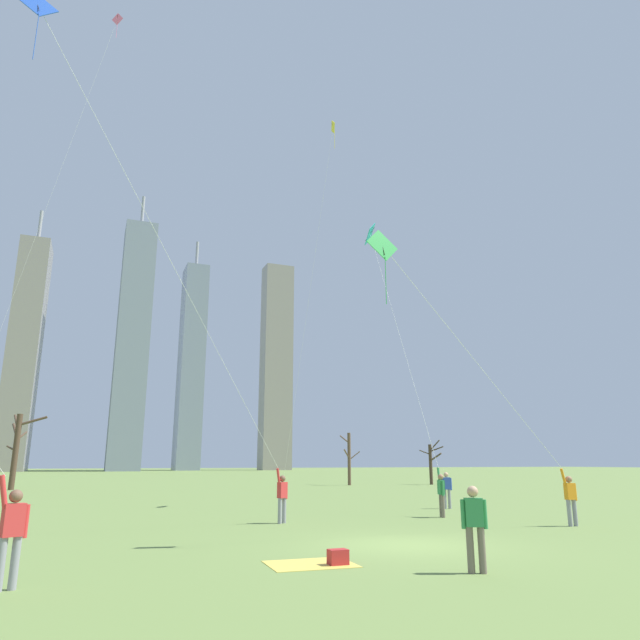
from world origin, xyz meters
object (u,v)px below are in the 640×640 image
(bystander_watching_nearby, at_px, (475,524))
(bare_tree_leftmost, at_px, (17,446))
(kite_flyer_midfield_center_blue, at_px, (252,435))
(bystander_strolling_midfield, at_px, (447,488))
(kite_flyer_foreground_right_teal, at_px, (419,411))
(bare_tree_right_of_center, at_px, (431,462))
(bare_tree_center, at_px, (349,457))
(kite_flyer_midfield_left_green, at_px, (549,468))
(distant_kite_low_near_trees_pink, at_px, (90,93))
(distant_kite_drifting_right_yellow, at_px, (325,182))
(picnic_spot, at_px, (326,560))

(bystander_watching_nearby, xyz_separation_m, bare_tree_leftmost, (-12.49, 41.48, 2.38))
(kite_flyer_midfield_center_blue, xyz_separation_m, bystander_strolling_midfield, (10.43, 4.14, -2.08))
(kite_flyer_foreground_right_teal, bearing_deg, bare_tree_leftmost, 121.51)
(bystander_strolling_midfield, height_order, bare_tree_right_of_center, bare_tree_right_of_center)
(bare_tree_center, bearing_deg, bystander_strolling_midfield, -104.93)
(bystander_watching_nearby, bearing_deg, kite_flyer_midfield_center_blue, 102.15)
(kite_flyer_midfield_center_blue, distance_m, kite_flyer_midfield_left_green, 9.97)
(kite_flyer_midfield_center_blue, relative_size, distant_kite_low_near_trees_pink, 0.52)
(bystander_strolling_midfield, bearing_deg, bare_tree_center, 75.07)
(bare_tree_center, bearing_deg, kite_flyer_midfield_left_green, -103.67)
(bystander_strolling_midfield, xyz_separation_m, distant_kite_drifting_right_yellow, (-3.66, 5.82, 17.68))
(bystander_strolling_midfield, relative_size, distant_kite_low_near_trees_pink, 0.06)
(kite_flyer_foreground_right_teal, bearing_deg, distant_kite_drifting_right_yellow, 98.09)
(bystander_watching_nearby, height_order, picnic_spot, bystander_watching_nearby)
(kite_flyer_foreground_right_teal, bearing_deg, picnic_spot, -130.52)
(bare_tree_right_of_center, bearing_deg, bystander_watching_nearby, -121.21)
(kite_flyer_midfield_center_blue, bearing_deg, kite_flyer_foreground_right_teal, 14.94)
(distant_kite_drifting_right_yellow, relative_size, bare_tree_center, 4.65)
(distant_kite_drifting_right_yellow, bearing_deg, kite_flyer_midfield_left_green, -80.53)
(kite_flyer_midfield_center_blue, relative_size, bare_tree_leftmost, 2.56)
(bystander_watching_nearby, distance_m, bare_tree_right_of_center, 45.30)
(bystander_watching_nearby, distance_m, distant_kite_drifting_right_yellow, 26.68)
(kite_flyer_foreground_right_teal, distance_m, bare_tree_center, 30.43)
(distant_kite_drifting_right_yellow, bearing_deg, bare_tree_right_of_center, 45.89)
(bare_tree_right_of_center, bearing_deg, kite_flyer_midfield_center_blue, -131.05)
(kite_flyer_midfield_center_blue, xyz_separation_m, distant_kite_low_near_trees_pink, (-6.96, 13.04, 20.25))
(kite_flyer_midfield_center_blue, distance_m, bare_tree_right_of_center, 38.84)
(bare_tree_center, bearing_deg, distant_kite_low_near_trees_pink, -143.93)
(bystander_watching_nearby, xyz_separation_m, picnic_spot, (-2.35, 1.96, -0.81))
(distant_kite_low_near_trees_pink, height_order, picnic_spot, distant_kite_low_near_trees_pink)
(distant_kite_low_near_trees_pink, bearing_deg, distant_kite_drifting_right_yellow, -12.66)
(distant_kite_drifting_right_yellow, bearing_deg, bystander_strolling_midfield, -57.85)
(distant_kite_low_near_trees_pink, relative_size, bare_tree_center, 6.07)
(kite_flyer_midfield_left_green, distance_m, bare_tree_center, 35.87)
(kite_flyer_foreground_right_teal, xyz_separation_m, kite_flyer_midfield_center_blue, (-7.89, -2.10, -1.22))
(kite_flyer_midfield_left_green, distance_m, bystander_watching_nearby, 9.00)
(kite_flyer_midfield_center_blue, relative_size, bystander_strolling_midfield, 9.23)
(distant_kite_low_near_trees_pink, xyz_separation_m, picnic_spot, (6.65, -20.53, -23.14))
(kite_flyer_midfield_left_green, bearing_deg, kite_flyer_midfield_center_blue, 156.54)
(kite_flyer_foreground_right_teal, relative_size, bystander_strolling_midfield, 9.16)
(bare_tree_center, bearing_deg, kite_flyer_midfield_center_blue, -119.61)
(distant_kite_low_near_trees_pink, bearing_deg, bare_tree_leftmost, 100.43)
(bystander_strolling_midfield, bearing_deg, picnic_spot, -132.73)
(distant_kite_drifting_right_yellow, relative_size, picnic_spot, 11.84)
(bystander_watching_nearby, xyz_separation_m, distant_kite_drifting_right_yellow, (4.74, 19.41, 17.68))
(distant_kite_drifting_right_yellow, bearing_deg, kite_flyer_foreground_right_teal, -81.91)
(kite_flyer_midfield_center_blue, height_order, bystander_watching_nearby, kite_flyer_midfield_center_blue)
(bare_tree_center, relative_size, bare_tree_leftmost, 0.82)
(bare_tree_leftmost, bearing_deg, kite_flyer_midfield_center_blue, -71.92)
(kite_flyer_foreground_right_teal, height_order, distant_kite_drifting_right_yellow, distant_kite_drifting_right_yellow)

